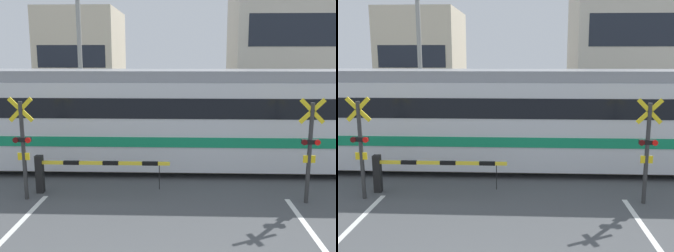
# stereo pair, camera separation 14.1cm
# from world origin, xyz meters

# --- Properties ---
(rail_track_near) EXTENTS (50.00, 0.10, 0.08)m
(rail_track_near) POSITION_xyz_m (0.00, 8.48, 0.04)
(rail_track_near) COLOR #6B6051
(rail_track_near) RESTS_ON ground_plane
(rail_track_far) EXTENTS (50.00, 0.10, 0.08)m
(rail_track_far) POSITION_xyz_m (0.00, 9.92, 0.04)
(rail_track_far) COLOR #6B6051
(rail_track_far) RESTS_ON ground_plane
(commuter_train) EXTENTS (16.81, 2.89, 3.44)m
(commuter_train) POSITION_xyz_m (0.91, 9.20, 1.84)
(commuter_train) COLOR silver
(commuter_train) RESTS_ON ground_plane
(crossing_barrier_near) EXTENTS (3.86, 0.20, 1.11)m
(crossing_barrier_near) POSITION_xyz_m (-2.64, 6.49, 0.73)
(crossing_barrier_near) COLOR black
(crossing_barrier_near) RESTS_ON ground_plane
(crossing_barrier_far) EXTENTS (3.86, 0.20, 1.11)m
(crossing_barrier_far) POSITION_xyz_m (2.64, 12.41, 0.73)
(crossing_barrier_far) COLOR black
(crossing_barrier_far) RESTS_ON ground_plane
(crossing_signal_left) EXTENTS (0.68, 0.15, 2.84)m
(crossing_signal_left) POSITION_xyz_m (-3.83, 5.98, 1.56)
(crossing_signal_left) COLOR #333333
(crossing_signal_left) RESTS_ON ground_plane
(crossing_signal_right) EXTENTS (0.68, 0.15, 2.84)m
(crossing_signal_right) POSITION_xyz_m (3.83, 5.98, 1.56)
(crossing_signal_right) COLOR #333333
(crossing_signal_right) RESTS_ON ground_plane
(pedestrian) EXTENTS (0.38, 0.22, 1.62)m
(pedestrian) POSITION_xyz_m (0.53, 15.56, 0.93)
(pedestrian) COLOR #23232D
(pedestrian) RESTS_ON ground_plane
(building_left_of_street) EXTENTS (5.21, 6.09, 7.08)m
(building_left_of_street) POSITION_xyz_m (-6.59, 23.32, 3.54)
(building_left_of_street) COLOR beige
(building_left_of_street) RESTS_ON ground_plane
(building_right_of_street) EXTENTS (7.73, 6.09, 10.01)m
(building_right_of_street) POSITION_xyz_m (7.85, 23.32, 5.00)
(building_right_of_street) COLOR beige
(building_right_of_street) RESTS_ON ground_plane
(utility_pole_streetside) EXTENTS (0.22, 0.22, 7.98)m
(utility_pole_streetside) POSITION_xyz_m (-4.58, 14.91, 3.99)
(utility_pole_streetside) COLOR gray
(utility_pole_streetside) RESTS_ON ground_plane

